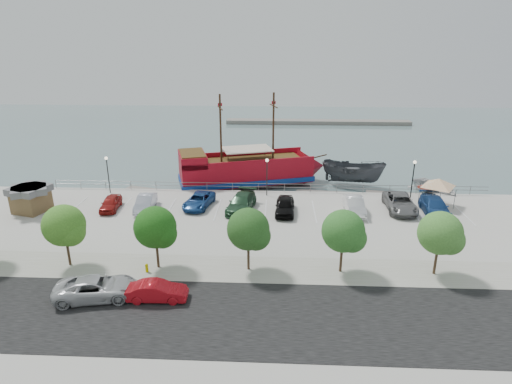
{
  "coord_description": "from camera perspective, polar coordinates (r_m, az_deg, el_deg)",
  "views": [
    {
      "loc": [
        0.96,
        -38.82,
        16.76
      ],
      "look_at": [
        -1.0,
        2.0,
        2.0
      ],
      "focal_mm": 30.0,
      "sensor_mm": 36.0,
      "label": 1
    }
  ],
  "objects": [
    {
      "name": "parked_car_c",
      "position": [
        45.22,
        -7.62,
        -1.13
      ],
      "size": [
        3.21,
        5.35,
        1.39
      ],
      "primitive_type": "imported",
      "rotation": [
        0.0,
        0.0,
        -0.19
      ],
      "color": "navy",
      "rests_on": "land_slab"
    },
    {
      "name": "pirate_ship",
      "position": [
        54.26,
        0.05,
        3.0
      ],
      "size": [
        19.53,
        10.45,
        12.1
      ],
      "rotation": [
        0.0,
        0.0,
        0.3
      ],
      "color": "maroon",
      "rests_on": "ground"
    },
    {
      "name": "lamp_post_mid",
      "position": [
        47.39,
        1.47,
        2.9
      ],
      "size": [
        0.36,
        0.36,
        4.28
      ],
      "color": "black",
      "rests_on": "land_slab"
    },
    {
      "name": "dock_east",
      "position": [
        53.08,
        18.18,
        -0.5
      ],
      "size": [
        7.09,
        2.98,
        0.39
      ],
      "primitive_type": "cube",
      "rotation": [
        0.0,
        0.0,
        -0.15
      ],
      "color": "#68615A",
      "rests_on": "ground"
    },
    {
      "name": "parked_car_f",
      "position": [
        44.36,
        12.99,
        -1.75
      ],
      "size": [
        1.71,
        4.9,
        1.61
      ],
      "primitive_type": "imported",
      "rotation": [
        0.0,
        0.0,
        -0.0
      ],
      "color": "silver",
      "rests_on": "land_slab"
    },
    {
      "name": "patrol_boat",
      "position": [
        55.43,
        12.78,
        2.33
      ],
      "size": [
        8.46,
        5.25,
        3.07
      ],
      "primitive_type": "imported",
      "rotation": [
        0.0,
        0.0,
        1.26
      ],
      "color": "#41444A",
      "rests_on": "ground"
    },
    {
      "name": "shed",
      "position": [
        49.12,
        -27.84,
        -0.72
      ],
      "size": [
        4.01,
        4.01,
        2.67
      ],
      "rotation": [
        0.0,
        0.0,
        -0.28
      ],
      "color": "brown",
      "rests_on": "land_slab"
    },
    {
      "name": "lamp_post_right",
      "position": [
        49.71,
        20.26,
        2.46
      ],
      "size": [
        0.36,
        0.36,
        4.28
      ],
      "color": "black",
      "rests_on": "land_slab"
    },
    {
      "name": "parked_car_g",
      "position": [
        46.33,
        18.65,
        -1.36
      ],
      "size": [
        2.9,
        5.97,
        1.64
      ],
      "primitive_type": "imported",
      "rotation": [
        0.0,
        0.0,
        -0.03
      ],
      "color": "slate",
      "rests_on": "land_slab"
    },
    {
      "name": "parked_car_b",
      "position": [
        45.51,
        -14.53,
        -1.4
      ],
      "size": [
        1.88,
        4.67,
        1.51
      ],
      "primitive_type": "imported",
      "rotation": [
        0.0,
        0.0,
        0.06
      ],
      "color": "#B4B8C9",
      "rests_on": "land_slab"
    },
    {
      "name": "speedboat",
      "position": [
        55.21,
        22.79,
        0.23
      ],
      "size": [
        6.72,
        7.78,
        1.35
      ],
      "primitive_type": "imported",
      "rotation": [
        0.0,
        0.0,
        0.37
      ],
      "color": "silver",
      "rests_on": "ground"
    },
    {
      "name": "street_van",
      "position": [
        31.64,
        -20.47,
        -11.9
      ],
      "size": [
        5.92,
        3.56,
        1.54
      ],
      "primitive_type": "imported",
      "rotation": [
        0.0,
        0.0,
        1.76
      ],
      "color": "#B5B7B9",
      "rests_on": "street"
    },
    {
      "name": "seawall_railing",
      "position": [
        49.37,
        1.48,
        0.66
      ],
      "size": [
        50.0,
        0.06,
        1.0
      ],
      "color": "slate",
      "rests_on": "land_slab"
    },
    {
      "name": "tree_b",
      "position": [
        35.46,
        -24.06,
        -4.29
      ],
      "size": [
        3.3,
        3.2,
        5.0
      ],
      "color": "#473321",
      "rests_on": "sidewalk"
    },
    {
      "name": "ground",
      "position": [
        42.7,
        1.22,
        -4.72
      ],
      "size": [
        160.0,
        160.0,
        0.0
      ],
      "primitive_type": "plane",
      "color": "slate"
    },
    {
      "name": "lamp_post_left",
      "position": [
        51.03,
        -19.21,
        3.02
      ],
      "size": [
        0.36,
        0.36,
        4.28
      ],
      "color": "black",
      "rests_on": "land_slab"
    },
    {
      "name": "street",
      "position": [
        28.32,
        0.28,
        -16.4
      ],
      "size": [
        100.0,
        8.0,
        0.04
      ],
      "primitive_type": "cube",
      "color": "black",
      "rests_on": "land_slab"
    },
    {
      "name": "street_sedan",
      "position": [
        30.32,
        -13.05,
        -12.76
      ],
      "size": [
        4.13,
        1.59,
        1.34
      ],
      "primitive_type": "imported",
      "rotation": [
        0.0,
        0.0,
        1.61
      ],
      "color": "#B41019",
      "rests_on": "street"
    },
    {
      "name": "far_shore",
      "position": [
        95.84,
        8.23,
        9.22
      ],
      "size": [
        40.0,
        3.0,
        0.8
      ],
      "primitive_type": "cube",
      "color": "gray",
      "rests_on": "ground"
    },
    {
      "name": "dock_mid",
      "position": [
        51.46,
        9.09,
        -0.36
      ],
      "size": [
        6.85,
        2.61,
        0.38
      ],
      "primitive_type": "cube",
      "rotation": [
        0.0,
        0.0,
        -0.11
      ],
      "color": "gray",
      "rests_on": "ground"
    },
    {
      "name": "tree_d",
      "position": [
        31.79,
        -0.78,
        -5.2
      ],
      "size": [
        3.3,
        3.2,
        5.0
      ],
      "color": "#473321",
      "rests_on": "sidewalk"
    },
    {
      "name": "parked_car_d",
      "position": [
        43.95,
        -1.96,
        -1.42
      ],
      "size": [
        3.26,
        5.96,
        1.64
      ],
      "primitive_type": "imported",
      "rotation": [
        0.0,
        0.0,
        -0.18
      ],
      "color": "#24492E",
      "rests_on": "land_slab"
    },
    {
      "name": "parked_car_a",
      "position": [
        46.63,
        -18.8,
        -1.41
      ],
      "size": [
        1.98,
        4.18,
        1.38
      ],
      "primitive_type": "imported",
      "rotation": [
        0.0,
        0.0,
        0.09
      ],
      "color": "maroon",
      "rests_on": "land_slab"
    },
    {
      "name": "fire_hydrant",
      "position": [
        33.85,
        -14.36,
        -9.75
      ],
      "size": [
        0.25,
        0.25,
        0.72
      ],
      "rotation": [
        0.0,
        0.0,
        0.2
      ],
      "color": "#C7B900",
      "rests_on": "sidewalk"
    },
    {
      "name": "tree_e",
      "position": [
        32.16,
        11.82,
        -5.34
      ],
      "size": [
        3.3,
        3.2,
        5.0
      ],
      "color": "#473321",
      "rests_on": "sidewalk"
    },
    {
      "name": "parked_car_e",
      "position": [
        43.26,
        3.88,
        -1.83
      ],
      "size": [
        2.13,
        4.81,
        1.61
      ],
      "primitive_type": "imported",
      "rotation": [
        0.0,
        0.0,
        -0.05
      ],
      "color": "black",
      "rests_on": "land_slab"
    },
    {
      "name": "canopy_tent",
      "position": [
        48.39,
        23.25,
        1.64
      ],
      "size": [
        4.82,
        4.82,
        3.41
      ],
      "rotation": [
        0.0,
        0.0,
        0.2
      ],
      "color": "slate",
      "rests_on": "land_slab"
    },
    {
      "name": "sidewalk",
      "position": [
        33.34,
        0.74,
        -10.29
      ],
      "size": [
        100.0,
        4.0,
        0.05
      ],
      "primitive_type": "cube",
      "color": "gray",
      "rests_on": "land_slab"
    },
    {
      "name": "dock_west",
      "position": [
        53.36,
        -14.01,
        0.01
      ],
      "size": [
        6.71,
        3.55,
        0.37
      ],
      "primitive_type": "cube",
      "rotation": [
        0.0,
        0.0,
        -0.28
      ],
      "color": "gray",
      "rests_on": "ground"
    },
    {
      "name": "parked_car_h",
      "position": [
        46.51,
        22.73,
        -1.79
      ],
      "size": [
        2.75,
        5.85,
        1.65
      ],
      "primitive_type": "imported",
      "rotation": [
        0.0,
        0.0,
        -0.08
      ],
      "color": "navy",
      "rests_on": "land_slab"
    },
    {
      "name": "tree_f",
      "position": [
        34.0,
        23.59,
        -5.24
      ],
      "size": [
        3.3,
        3.2,
        5.0
      ],
      "color": "#473321",
      "rests_on": "sidewalk"
    },
    {
      "name": "tree_c",
      "position": [
        32.94,
        -13.07,
        -4.81
      ],
      "size": [
        3.3,
        3.2,
        5.0
      ],
      "color": "#473321",
      "rests_on": "sidewalk"
    }
  ]
}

